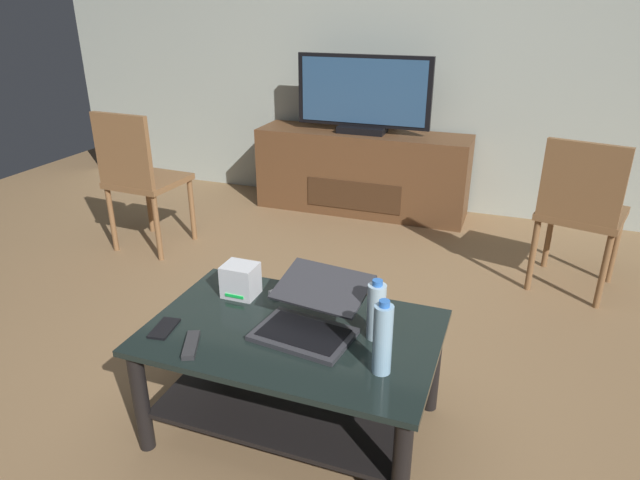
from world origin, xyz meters
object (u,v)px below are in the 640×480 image
water_bottle_near (383,339)px  cell_phone (164,328)px  dining_chair (581,208)px  laptop (311,315)px  tv_remote (191,345)px  soundbar_remote (287,289)px  media_cabinet (362,172)px  water_bottle_far (376,311)px  television (363,96)px  router_box (241,280)px  side_chair (139,174)px  coffee_table (293,361)px

water_bottle_near → cell_phone: water_bottle_near is taller
dining_chair → laptop: (-1.01, -1.59, -0.00)m
tv_remote → cell_phone: bearing=133.4°
water_bottle_near → soundbar_remote: size_ratio=1.67×
media_cabinet → water_bottle_far: bearing=-72.8°
television → water_bottle_far: 2.59m
router_box → water_bottle_near: water_bottle_near is taller
router_box → soundbar_remote: (0.16, 0.10, -0.06)m
router_box → media_cabinet: bearing=93.9°
laptop → tv_remote: laptop is taller
dining_chair → side_chair: size_ratio=0.96×
coffee_table → side_chair: bearing=142.0°
coffee_table → laptop: bearing=25.5°
media_cabinet → soundbar_remote: 2.29m
water_bottle_far → soundbar_remote: size_ratio=1.46×
television → side_chair: 1.74m
side_chair → soundbar_remote: side_chair is taller
water_bottle_near → laptop: bearing=152.1°
coffee_table → dining_chair: bearing=56.5°
router_box → cell_phone: (-0.15, -0.34, -0.06)m
side_chair → tv_remote: side_chair is taller
cell_phone → router_box: bearing=57.9°
router_box → soundbar_remote: size_ratio=0.86×
dining_chair → tv_remote: size_ratio=5.73×
water_bottle_near → water_bottle_far: (-0.07, 0.19, -0.02)m
cell_phone → soundbar_remote: (0.31, 0.43, 0.01)m
side_chair → router_box: (1.32, -1.10, -0.01)m
coffee_table → router_box: size_ratio=7.84×
water_bottle_far → cell_phone: bearing=-163.5°
cell_phone → tv_remote: size_ratio=0.88×
media_cabinet → television: size_ratio=1.61×
coffee_table → tv_remote: (-0.29, -0.23, 0.15)m
water_bottle_far → soundbar_remote: (-0.44, 0.21, -0.10)m
dining_chair → water_bottle_far: size_ratio=3.93×
cell_phone → tv_remote: (0.16, -0.07, 0.01)m
tv_remote → television: bearing=69.6°
router_box → water_bottle_far: bearing=-10.7°
television → water_bottle_far: bearing=-72.6°
dining_chair → side_chair: bearing=-172.7°
media_cabinet → soundbar_remote: bearing=-81.8°
television → dining_chair: size_ratio=1.13×
dining_chair → router_box: 1.99m
side_chair → water_bottle_far: 2.28m
media_cabinet → water_bottle_near: 2.80m
laptop → router_box: bearing=159.0°
tv_remote → dining_chair: bearing=29.6°
dining_chair → laptop: dining_chair is taller
router_box → water_bottle_near: (0.68, -0.31, 0.06)m
coffee_table → media_cabinet: 2.57m
coffee_table → media_cabinet: (-0.46, 2.53, 0.01)m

